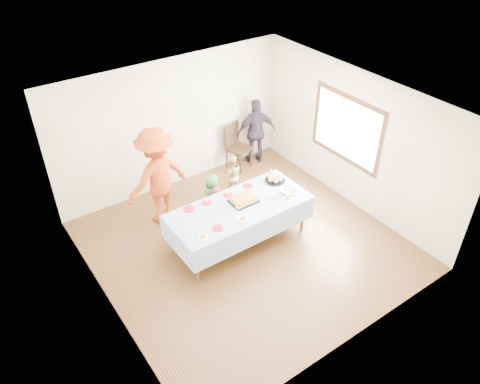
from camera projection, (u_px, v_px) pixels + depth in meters
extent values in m
plane|color=#432513|center=(246.00, 245.00, 8.38)|extent=(5.00, 5.00, 0.00)
cube|color=beige|center=(173.00, 125.00, 9.27)|extent=(5.00, 0.04, 2.70)
cube|color=beige|center=(361.00, 274.00, 5.94)|extent=(5.00, 0.04, 2.70)
cube|color=beige|center=(99.00, 242.00, 6.43)|extent=(0.04, 5.00, 2.70)
cube|color=beige|center=(354.00, 140.00, 8.77)|extent=(0.04, 5.00, 2.70)
cube|color=white|center=(247.00, 107.00, 6.82)|extent=(5.00, 5.00, 0.04)
cube|color=#472B16|center=(346.00, 129.00, 8.80)|extent=(0.03, 1.75, 1.35)
cylinder|color=brown|center=(197.00, 264.00, 7.47)|extent=(0.06, 0.06, 0.73)
cylinder|color=brown|center=(303.00, 214.00, 8.52)|extent=(0.06, 0.06, 0.73)
cylinder|color=brown|center=(172.00, 236.00, 8.03)|extent=(0.06, 0.06, 0.73)
cylinder|color=brown|center=(274.00, 192.00, 9.08)|extent=(0.06, 0.06, 0.73)
cube|color=brown|center=(239.00, 207.00, 8.05)|extent=(2.40, 1.00, 0.04)
cube|color=white|center=(239.00, 206.00, 8.04)|extent=(2.50, 1.10, 0.01)
cube|color=black|center=(243.00, 201.00, 8.14)|extent=(0.47, 0.36, 0.01)
cube|color=#E8C758|center=(243.00, 200.00, 8.12)|extent=(0.40, 0.30, 0.06)
cube|color=#A87126|center=(243.00, 198.00, 8.10)|extent=(0.40, 0.30, 0.01)
cylinder|color=black|center=(275.00, 180.00, 8.66)|extent=(0.38, 0.38, 0.02)
sphere|color=tan|center=(279.00, 176.00, 8.67)|extent=(0.09, 0.09, 0.09)
sphere|color=tan|center=(274.00, 175.00, 8.71)|extent=(0.09, 0.09, 0.09)
sphere|color=tan|center=(270.00, 177.00, 8.66)|extent=(0.09, 0.09, 0.09)
sphere|color=tan|center=(271.00, 180.00, 8.58)|extent=(0.09, 0.09, 0.09)
sphere|color=tan|center=(276.00, 181.00, 8.55)|extent=(0.09, 0.09, 0.09)
sphere|color=tan|center=(280.00, 179.00, 8.59)|extent=(0.09, 0.09, 0.09)
sphere|color=tan|center=(275.00, 178.00, 8.63)|extent=(0.09, 0.09, 0.09)
imported|color=silver|center=(289.00, 191.00, 8.33)|extent=(0.29, 0.29, 0.07)
cone|color=white|center=(271.00, 172.00, 8.75)|extent=(0.11, 0.11, 0.19)
cylinder|color=red|center=(189.00, 209.00, 7.96)|extent=(0.20, 0.20, 0.01)
cylinder|color=red|center=(207.00, 203.00, 8.11)|extent=(0.17, 0.17, 0.01)
cylinder|color=red|center=(228.00, 195.00, 8.29)|extent=(0.18, 0.18, 0.01)
cylinder|color=red|center=(248.00, 186.00, 8.52)|extent=(0.19, 0.19, 0.01)
cylinder|color=red|center=(218.00, 228.00, 7.55)|extent=(0.17, 0.17, 0.01)
cylinder|color=white|center=(203.00, 237.00, 7.36)|extent=(0.20, 0.20, 0.01)
cylinder|color=white|center=(243.00, 219.00, 7.73)|extent=(0.22, 0.22, 0.01)
cylinder|color=white|center=(288.00, 199.00, 8.19)|extent=(0.23, 0.23, 0.01)
cylinder|color=black|center=(241.00, 165.00, 10.15)|extent=(0.04, 0.04, 0.46)
cylinder|color=black|center=(251.00, 158.00, 10.40)|extent=(0.04, 0.04, 0.46)
cylinder|color=black|center=(227.00, 159.00, 10.34)|extent=(0.04, 0.04, 0.46)
cylinder|color=black|center=(237.00, 152.00, 10.59)|extent=(0.04, 0.04, 0.46)
cube|color=black|center=(239.00, 149.00, 10.23)|extent=(0.56, 0.56, 0.05)
cube|color=black|center=(232.00, 134.00, 10.16)|extent=(0.44, 0.18, 0.53)
imported|color=#C91950|center=(216.00, 204.00, 8.76)|extent=(0.28, 0.18, 0.76)
imported|color=#2A803A|center=(213.00, 196.00, 8.82)|extent=(0.53, 0.45, 0.92)
imported|color=tan|center=(232.00, 175.00, 9.44)|extent=(0.52, 0.47, 0.87)
imported|color=#B53F16|center=(157.00, 176.00, 8.47)|extent=(1.32, 0.86, 1.91)
imported|color=#2D2431|center=(256.00, 132.00, 10.28)|extent=(0.95, 0.61, 1.51)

